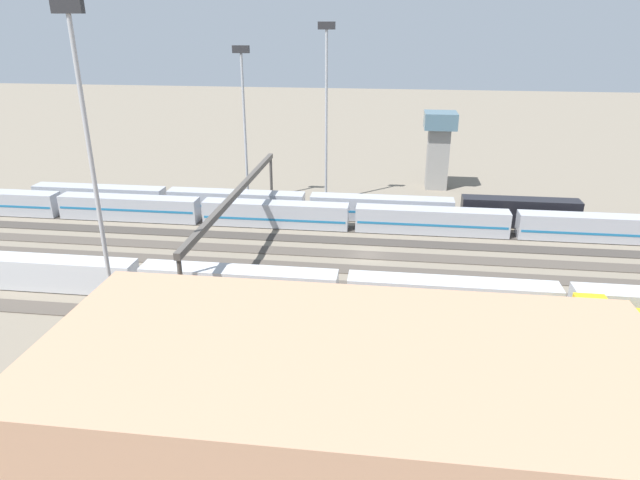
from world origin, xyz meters
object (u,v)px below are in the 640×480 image
at_px(train_on_track_2, 338,217).
at_px(light_mast_0, 244,105).
at_px(train_on_track_8, 616,328).
at_px(train_on_track_1, 295,205).
at_px(signal_gantry, 237,197).
at_px(control_tower, 439,145).
at_px(light_mast_1, 88,140).
at_px(light_mast_2, 326,93).
at_px(maintenance_shed, 348,407).
at_px(train_on_track_7, 331,289).

height_order(train_on_track_2, light_mast_0, light_mast_0).
bearing_deg(train_on_track_8, train_on_track_1, -42.33).
relative_size(signal_gantry, control_tower, 3.10).
height_order(light_mast_0, light_mast_1, light_mast_1).
bearing_deg(light_mast_2, maintenance_shed, 98.20).
bearing_deg(light_mast_2, train_on_track_8, 127.97).
distance_m(light_mast_0, maintenance_shed, 66.58).
bearing_deg(maintenance_shed, light_mast_1, -31.75).
bearing_deg(train_on_track_7, maintenance_shed, 99.12).
distance_m(train_on_track_7, train_on_track_8, 29.48).
distance_m(light_mast_2, signal_gantry, 28.07).
distance_m(light_mast_1, control_tower, 69.98).
bearing_deg(control_tower, light_mast_2, 29.65).
relative_size(train_on_track_2, train_on_track_7, 1.00).
relative_size(light_mast_1, control_tower, 2.22).
relative_size(train_on_track_1, signal_gantry, 2.01).
distance_m(train_on_track_2, train_on_track_8, 42.89).
bearing_deg(signal_gantry, light_mast_1, 72.21).
xyz_separation_m(signal_gantry, maintenance_shed, (-18.60, 38.91, -2.93)).
height_order(train_on_track_7, signal_gantry, signal_gantry).
height_order(train_on_track_8, light_mast_2, light_mast_2).
relative_size(train_on_track_2, control_tower, 9.57).
xyz_separation_m(train_on_track_7, control_tower, (-14.93, -50.37, 6.38)).
bearing_deg(light_mast_0, maintenance_shed, 110.59).
bearing_deg(light_mast_2, train_on_track_2, 104.57).
xyz_separation_m(light_mast_1, control_tower, (-37.03, -58.23, -11.61)).
xyz_separation_m(train_on_track_2, maintenance_shed, (-5.44, 48.91, 2.82)).
bearing_deg(signal_gantry, train_on_track_7, 134.55).
distance_m(train_on_track_2, signal_gantry, 17.50).
height_order(train_on_track_8, train_on_track_1, train_on_track_8).
relative_size(train_on_track_1, light_mast_2, 3.00).
height_order(train_on_track_7, light_mast_1, light_mast_1).
relative_size(train_on_track_7, signal_gantry, 3.09).
height_order(light_mast_2, signal_gantry, light_mast_2).
relative_size(train_on_track_2, light_mast_1, 4.31).
distance_m(train_on_track_1, maintenance_shed, 55.58).
xyz_separation_m(train_on_track_2, light_mast_1, (20.50, 32.86, 18.01)).
bearing_deg(train_on_track_8, light_mast_1, 3.20).
bearing_deg(train_on_track_1, train_on_track_2, 147.26).
distance_m(train_on_track_1, light_mast_1, 43.81).
xyz_separation_m(train_on_track_2, light_mast_0, (17.58, -12.37, 14.96)).
height_order(train_on_track_7, control_tower, control_tower).
relative_size(light_mast_0, light_mast_1, 0.83).
height_order(train_on_track_8, light_mast_0, light_mast_0).
distance_m(train_on_track_7, train_on_track_1, 31.43).
bearing_deg(maintenance_shed, train_on_track_8, -143.12).
bearing_deg(light_mast_1, maintenance_shed, 148.25).
distance_m(train_on_track_1, control_tower, 32.35).
xyz_separation_m(train_on_track_2, signal_gantry, (13.17, 10.00, 5.75)).
bearing_deg(light_mast_0, train_on_track_7, 117.16).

